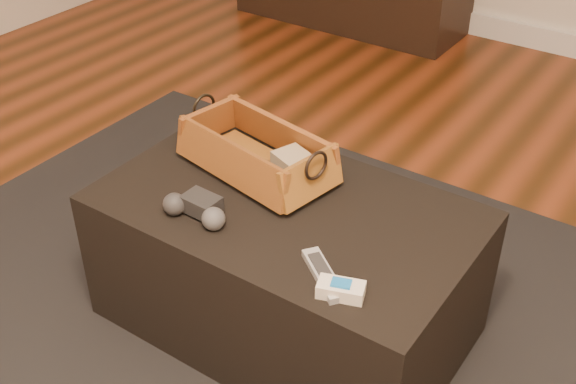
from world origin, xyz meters
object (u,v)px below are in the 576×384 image
Objects in this scene: tv_remote at (247,161)px; wicker_basket at (257,155)px; cream_gadget at (341,289)px; silver_remote at (324,274)px; game_controller at (197,209)px; ottoman at (286,266)px.

wicker_basket reaches higher than tv_remote.
wicker_basket is at bearing 146.07° from cream_gadget.
wicker_basket is 2.84× the size of silver_remote.
silver_remote is at bearing -27.62° from tv_remote.
tv_remote is 0.26m from game_controller.
ottoman is at bearing 143.83° from cream_gadget.
game_controller is 1.09× the size of silver_remote.
tv_remote is 2.04× the size of cream_gadget.
wicker_basket reaches higher than ottoman.
cream_gadget is at bearing -26.66° from tv_remote.
ottoman is 0.37m from silver_remote.
game_controller reaches higher than tv_remote.
wicker_basket reaches higher than game_controller.
ottoman is at bearing 141.16° from silver_remote.
ottoman is at bearing 48.90° from game_controller.
game_controller is (0.03, -0.26, 0.00)m from tv_remote.
wicker_basket reaches higher than silver_remote.
cream_gadget is at bearing -24.47° from silver_remote.
tv_remote is 0.50m from silver_remote.
game_controller is 0.39m from silver_remote.
tv_remote reaches higher than cream_gadget.
cream_gadget is at bearing -33.93° from wicker_basket.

